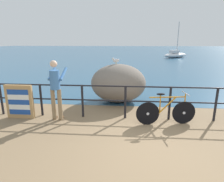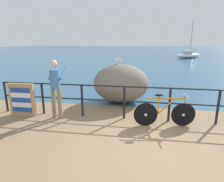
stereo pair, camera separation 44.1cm
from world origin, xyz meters
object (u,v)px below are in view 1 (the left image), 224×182
Objects in this scene: bicycle at (166,111)px; seagull at (116,60)px; breakwater_boulder_main at (118,83)px; person_at_railing at (56,88)px; sailboat at (175,55)px; folded_deckchair_stack at (20,102)px.

seagull is at bearing 118.50° from bicycle.
breakwater_boulder_main is at bearing 115.98° from seagull.
seagull is at bearing -36.71° from person_at_railing.
sailboat reaches higher than person_at_railing.
seagull is 0.07× the size of sailboat.
seagull reaches higher than breakwater_boulder_main.
bicycle is at bearing 95.63° from seagull.
folded_deckchair_stack is at bearing -150.34° from sailboat.
bicycle is 5.21× the size of seagull.
sailboat is at bearing -18.71° from person_at_railing.
sailboat reaches higher than seagull.
bicycle is 4.35m from folded_deckchair_stack.
seagull is 22.17m from sailboat.
seagull is (2.80, 1.97, 1.08)m from folded_deckchair_stack.
bicycle is 0.34× the size of sailboat.
person_at_railing reaches higher than breakwater_boulder_main.
person_at_railing reaches higher than bicycle.
person_at_railing is 2.65m from seagull.
sailboat is at bearing 67.68° from bicycle.
folded_deckchair_stack is at bearing 91.24° from person_at_railing.
folded_deckchair_stack is (-4.35, 0.10, 0.13)m from bicycle.
person_at_railing is 1.71× the size of folded_deckchair_stack.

